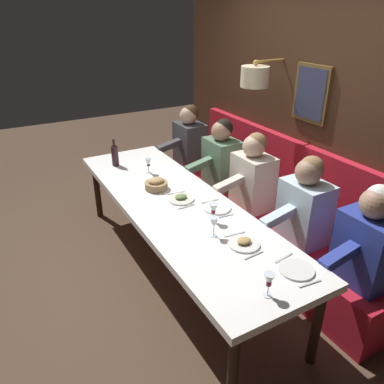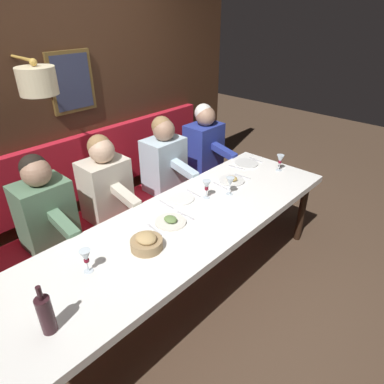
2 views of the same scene
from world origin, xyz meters
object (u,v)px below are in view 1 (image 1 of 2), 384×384
at_px(wine_glass_3, 215,223).
at_px(diner_nearest, 368,239).
at_px(diner_farthest, 189,138).
at_px(diner_near, 305,204).
at_px(bread_bowl, 156,184).
at_px(diner_middle, 253,174).
at_px(dining_table, 177,209).
at_px(wine_glass_0, 213,209).
at_px(wine_glass_2, 269,280).
at_px(diner_far, 221,156).
at_px(wine_bottle, 115,155).
at_px(wine_glass_1, 148,163).

bearing_deg(wine_glass_3, diner_nearest, -37.81).
bearing_deg(diner_farthest, diner_near, -90.00).
bearing_deg(bread_bowl, wine_glass_3, -87.53).
relative_size(diner_nearest, diner_middle, 1.00).
height_order(diner_farthest, wine_glass_3, diner_farthest).
relative_size(diner_nearest, diner_near, 1.00).
xyz_separation_m(dining_table, wine_glass_0, (0.11, -0.44, 0.17)).
bearing_deg(diner_farthest, wine_glass_0, -113.27).
relative_size(wine_glass_2, wine_glass_3, 1.00).
distance_m(diner_far, wine_bottle, 1.18).
xyz_separation_m(diner_farthest, wine_bottle, (-1.06, -0.23, 0.04)).
height_order(diner_farthest, wine_glass_1, diner_farthest).
bearing_deg(wine_glass_1, diner_nearest, -68.10).
bearing_deg(wine_bottle, diner_far, -25.49).
relative_size(diner_nearest, wine_bottle, 2.64).
relative_size(wine_glass_1, wine_bottle, 0.55).
bearing_deg(wine_glass_3, bread_bowl, 92.47).
relative_size(diner_nearest, wine_glass_3, 4.82).
height_order(dining_table, wine_glass_1, wine_glass_1).
bearing_deg(diner_farthest, diner_middle, -90.00).
distance_m(diner_nearest, bread_bowl, 1.90).
relative_size(dining_table, diner_nearest, 3.83).
xyz_separation_m(wine_glass_3, bread_bowl, (-0.04, 0.98, -0.07)).
xyz_separation_m(diner_middle, diner_far, (0.00, 0.57, 0.00)).
height_order(wine_glass_2, wine_bottle, wine_bottle).
bearing_deg(diner_middle, diner_near, -90.00).
bearing_deg(diner_middle, wine_glass_0, -147.82).
distance_m(wine_glass_0, wine_glass_1, 1.19).
distance_m(wine_glass_0, wine_glass_2, 0.92).
bearing_deg(diner_far, wine_glass_2, -115.87).
relative_size(dining_table, wine_bottle, 10.09).
distance_m(diner_farthest, wine_glass_1, 1.02).
bearing_deg(bread_bowl, diner_nearest, -60.99).
height_order(dining_table, wine_bottle, wine_bottle).
bearing_deg(wine_glass_1, wine_glass_3, -92.15).
xyz_separation_m(diner_near, wine_bottle, (-1.06, 1.80, 0.04)).
bearing_deg(bread_bowl, diner_near, -48.19).
height_order(diner_near, wine_bottle, diner_near).
height_order(diner_middle, wine_glass_2, diner_middle).
height_order(diner_nearest, wine_glass_2, diner_nearest).
bearing_deg(diner_middle, bread_bowl, 161.47).
relative_size(diner_farthest, wine_glass_0, 4.82).
bearing_deg(wine_glass_2, diner_far, 64.13).
distance_m(diner_far, wine_glass_0, 1.31).
xyz_separation_m(wine_glass_0, wine_glass_1, (-0.05, 1.19, 0.00)).
bearing_deg(diner_far, diner_near, -90.00).
distance_m(diner_near, bread_bowl, 1.38).
height_order(diner_nearest, diner_near, same).
height_order(diner_middle, wine_glass_3, diner_middle).
xyz_separation_m(diner_nearest, wine_glass_2, (-0.95, -0.04, 0.04)).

